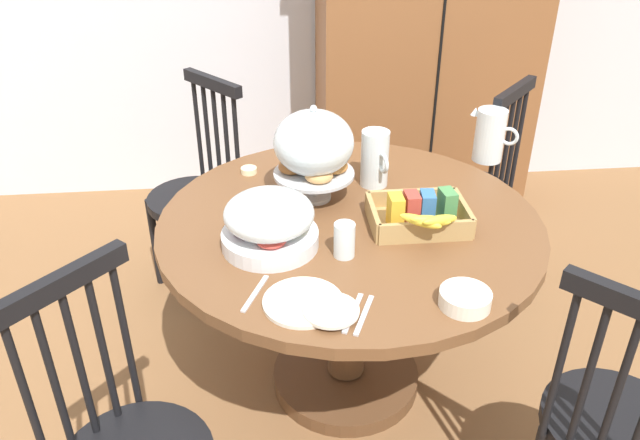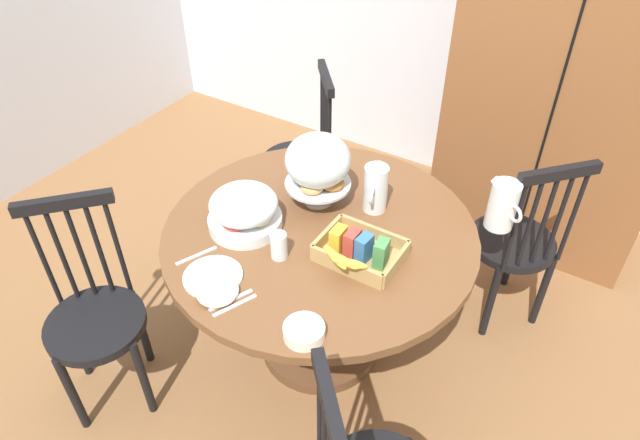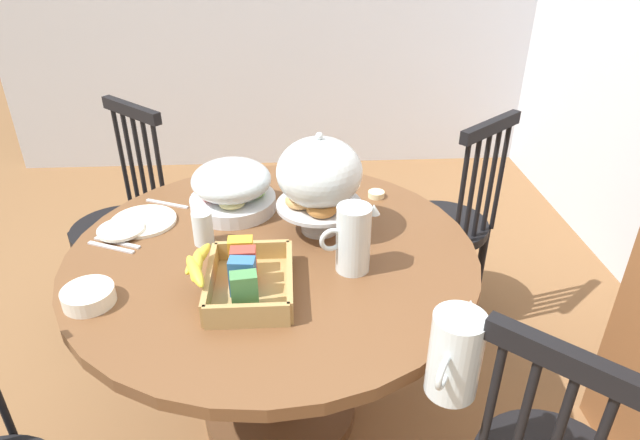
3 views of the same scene
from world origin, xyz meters
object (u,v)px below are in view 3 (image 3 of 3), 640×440
(windsor_chair_facing_door, at_px, (123,228))
(milk_pitcher, at_px, (454,358))
(drinking_glass, at_px, (203,228))
(butter_dish, at_px, (376,194))
(orange_juice_pitcher, at_px, (353,242))
(pastry_stand_with_dome, at_px, (319,176))
(cereal_basket, at_px, (242,278))
(china_plate_small, at_px, (121,229))
(windsor_chair_by_cabinet, at_px, (447,227))
(china_plate_large, at_px, (143,221))
(fruit_platter_covered, at_px, (232,188))
(cereal_bowl, at_px, (89,296))
(dining_table, at_px, (275,299))

(windsor_chair_facing_door, height_order, milk_pitcher, windsor_chair_facing_door)
(drinking_glass, distance_m, butter_dish, 0.66)
(orange_juice_pitcher, bearing_deg, windsor_chair_facing_door, -130.39)
(pastry_stand_with_dome, bearing_deg, windsor_chair_facing_door, -123.57)
(windsor_chair_facing_door, bearing_deg, cereal_basket, 34.39)
(cereal_basket, relative_size, china_plate_small, 2.11)
(windsor_chair_by_cabinet, distance_m, china_plate_large, 1.28)
(fruit_platter_covered, xyz_separation_m, cereal_bowl, (0.51, -0.35, -0.06))
(cereal_bowl, bearing_deg, orange_juice_pitcher, 99.51)
(china_plate_large, distance_m, butter_dish, 0.83)
(windsor_chair_by_cabinet, xyz_separation_m, china_plate_large, (0.39, -1.18, 0.29))
(fruit_platter_covered, height_order, milk_pitcher, milk_pitcher)
(cereal_bowl, bearing_deg, milk_pitcher, 68.14)
(windsor_chair_by_cabinet, distance_m, windsor_chair_facing_door, 1.41)
(cereal_basket, height_order, china_plate_large, cereal_basket)
(windsor_chair_by_cabinet, relative_size, milk_pitcher, 4.73)
(pastry_stand_with_dome, distance_m, china_plate_small, 0.68)
(windsor_chair_facing_door, bearing_deg, milk_pitcher, 40.64)
(milk_pitcher, distance_m, china_plate_small, 1.16)
(dining_table, xyz_separation_m, drinking_glass, (-0.05, -0.22, 0.25))
(windsor_chair_facing_door, bearing_deg, china_plate_large, 26.60)
(windsor_chair_by_cabinet, height_order, orange_juice_pitcher, windsor_chair_by_cabinet)
(orange_juice_pitcher, relative_size, china_plate_small, 1.38)
(cereal_basket, height_order, cereal_bowl, cereal_basket)
(windsor_chair_facing_door, xyz_separation_m, cereal_basket, (0.87, 0.60, 0.33))
(pastry_stand_with_dome, height_order, china_plate_large, pastry_stand_with_dome)
(china_plate_small, bearing_deg, china_plate_large, 141.22)
(china_plate_large, distance_m, drinking_glass, 0.27)
(milk_pitcher, distance_m, cereal_basket, 0.62)
(windsor_chair_facing_door, height_order, cereal_bowl, windsor_chair_facing_door)
(china_plate_large, height_order, butter_dish, butter_dish)
(windsor_chair_facing_door, height_order, butter_dish, windsor_chair_facing_door)
(fruit_platter_covered, height_order, drinking_glass, fruit_platter_covered)
(pastry_stand_with_dome, distance_m, milk_pitcher, 0.76)
(windsor_chair_by_cabinet, xyz_separation_m, china_plate_small, (0.46, -1.23, 0.30))
(fruit_platter_covered, distance_m, drinking_glass, 0.23)
(china_plate_small, bearing_deg, windsor_chair_by_cabinet, 110.52)
(windsor_chair_by_cabinet, xyz_separation_m, orange_juice_pitcher, (0.70, -0.50, 0.38))
(milk_pitcher, relative_size, cereal_basket, 0.65)
(fruit_platter_covered, height_order, cereal_bowl, fruit_platter_covered)
(butter_dish, bearing_deg, cereal_bowl, -56.33)
(pastry_stand_with_dome, xyz_separation_m, cereal_bowl, (0.35, -0.64, -0.17))
(china_plate_large, bearing_deg, windsor_chair_facing_door, -153.40)
(pastry_stand_with_dome, bearing_deg, orange_juice_pitcher, 20.47)
(windsor_chair_facing_door, xyz_separation_m, drinking_glass, (0.61, 0.46, 0.34))
(pastry_stand_with_dome, xyz_separation_m, orange_juice_pitcher, (0.23, 0.08, -0.10))
(milk_pitcher, distance_m, cereal_bowl, 0.97)
(cereal_basket, distance_m, butter_dish, 0.71)
(china_plate_large, relative_size, butter_dish, 3.67)
(dining_table, bearing_deg, butter_dish, 131.59)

